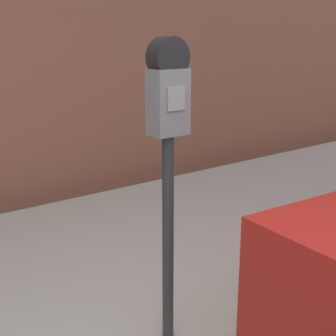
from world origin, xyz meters
name	(u,v)px	position (x,y,z in m)	size (l,w,h in m)	color
sidewalk	(42,291)	(0.00, 2.20, 0.06)	(24.00, 2.80, 0.12)	#ADAAA3
parking_meter	(168,134)	(0.33, 1.24, 1.23)	(0.18, 0.13, 1.57)	#2D2D30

